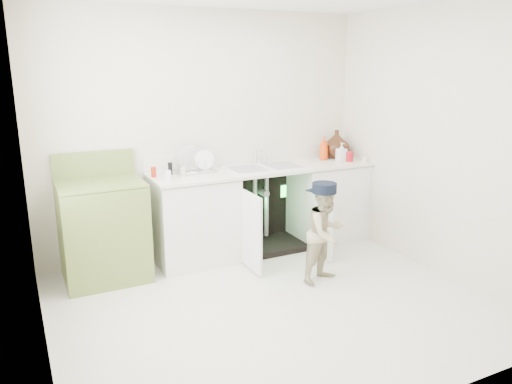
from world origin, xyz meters
The scene contains 5 objects.
ground centered at (0.00, 0.00, 0.00)m, with size 3.50×3.50×0.00m, color beige.
room_shell centered at (0.00, 0.00, 1.25)m, with size 6.00×5.50×1.26m.
counter_run centered at (0.58, 1.21, 0.47)m, with size 2.44×1.02×1.22m.
avocado_stove centered at (-1.14, 1.18, 0.48)m, with size 0.75×0.65×1.16m.
repair_worker centered at (0.67, 0.21, 0.47)m, with size 0.53×0.89×0.93m.
Camera 1 is at (-1.82, -3.37, 1.97)m, focal length 35.00 mm.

